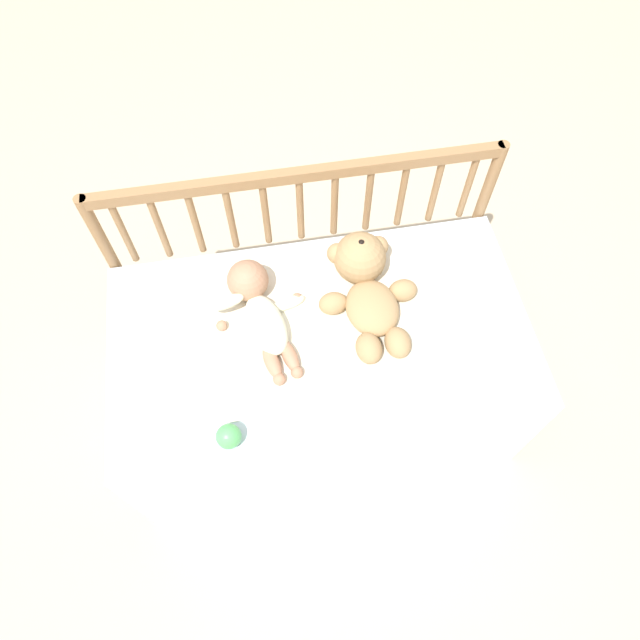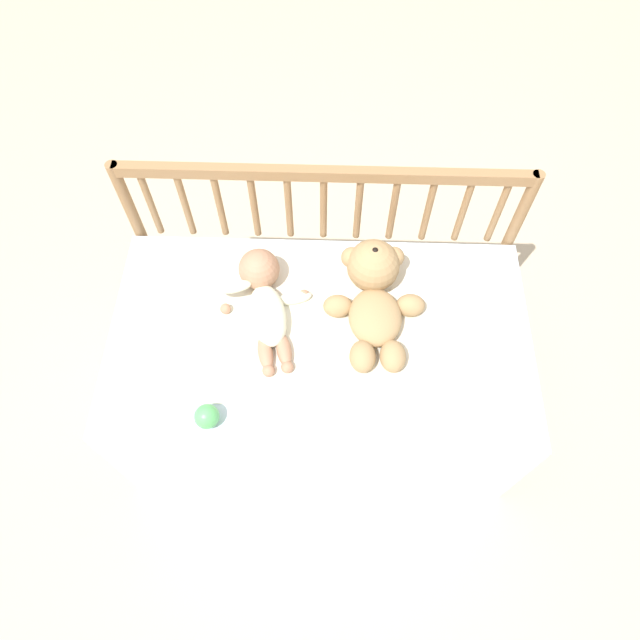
{
  "view_description": "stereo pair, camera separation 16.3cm",
  "coord_description": "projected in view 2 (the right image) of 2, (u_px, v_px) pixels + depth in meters",
  "views": [
    {
      "loc": [
        -0.14,
        -0.78,
        1.98
      ],
      "look_at": [
        0.0,
        0.01,
        0.56
      ],
      "focal_mm": 32.0,
      "sensor_mm": 36.0,
      "label": 1
    },
    {
      "loc": [
        0.02,
        -0.79,
        1.98
      ],
      "look_at": [
        0.0,
        0.01,
        0.56
      ],
      "focal_mm": 32.0,
      "sensor_mm": 36.0,
      "label": 2
    }
  ],
  "objects": [
    {
      "name": "crib_mattress",
      "position": [
        320.0,
        369.0,
        1.89
      ],
      "size": [
        1.24,
        0.68,
        0.5
      ],
      "color": "silver",
      "rests_on": "ground_plane"
    },
    {
      "name": "baby",
      "position": [
        264.0,
        297.0,
        1.68
      ],
      "size": [
        0.29,
        0.39,
        0.12
      ],
      "color": "#EAEACC",
      "rests_on": "crib_mattress"
    },
    {
      "name": "toy_ball",
      "position": [
        207.0,
        416.0,
        1.51
      ],
      "size": [
        0.07,
        0.07,
        0.07
      ],
      "color": "#59BF66",
      "rests_on": "crib_mattress"
    },
    {
      "name": "blanket",
      "position": [
        325.0,
        322.0,
        1.69
      ],
      "size": [
        0.82,
        0.53,
        0.01
      ],
      "color": "silver",
      "rests_on": "crib_mattress"
    },
    {
      "name": "teddy_bear",
      "position": [
        374.0,
        292.0,
        1.67
      ],
      "size": [
        0.3,
        0.41,
        0.16
      ],
      "color": "tan",
      "rests_on": "crib_mattress"
    },
    {
      "name": "ground_plane",
      "position": [
        320.0,
        397.0,
        2.11
      ],
      "size": [
        12.0,
        12.0,
        0.0
      ],
      "primitive_type": "plane",
      "color": "#C6B293"
    },
    {
      "name": "crib_rail",
      "position": [
        323.0,
        220.0,
        1.79
      ],
      "size": [
        1.24,
        0.04,
        0.8
      ],
      "color": "#997047",
      "rests_on": "ground_plane"
    }
  ]
}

